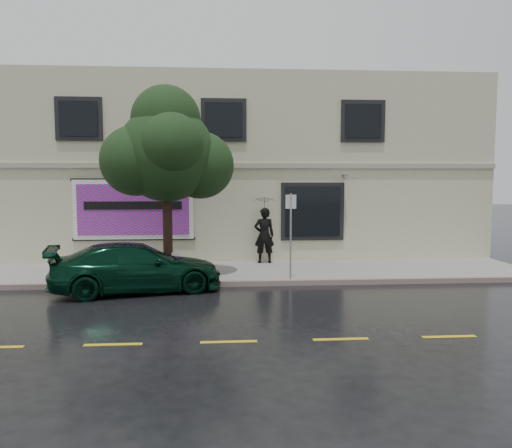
{
  "coord_description": "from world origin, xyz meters",
  "views": [
    {
      "loc": [
        -0.15,
        -12.9,
        3.17
      ],
      "look_at": [
        0.94,
        2.2,
        1.76
      ],
      "focal_mm": 35.0,
      "sensor_mm": 36.0,
      "label": 1
    }
  ],
  "objects": [
    {
      "name": "sidewalk",
      "position": [
        0.0,
        3.25,
        0.07
      ],
      "size": [
        20.0,
        3.5,
        0.15
      ],
      "primitive_type": "cube",
      "color": "gray",
      "rests_on": "ground"
    },
    {
      "name": "umbrella",
      "position": [
        1.41,
        4.6,
        2.46
      ],
      "size": [
        1.2,
        1.2,
        0.69
      ],
      "primitive_type": "imported",
      "rotation": [
        0.0,
        0.0,
        -0.36
      ],
      "color": "black",
      "rests_on": "pedestrian"
    },
    {
      "name": "curb",
      "position": [
        0.0,
        1.5,
        0.07
      ],
      "size": [
        20.0,
        0.18,
        0.16
      ],
      "primitive_type": "cube",
      "color": "gray",
      "rests_on": "ground"
    },
    {
      "name": "building",
      "position": [
        0.0,
        9.0,
        3.5
      ],
      "size": [
        20.0,
        8.12,
        7.0
      ],
      "color": "#BFBD9A",
      "rests_on": "ground"
    },
    {
      "name": "pedestrian",
      "position": [
        1.41,
        4.6,
        1.13
      ],
      "size": [
        0.74,
        0.51,
        1.97
      ],
      "primitive_type": "imported",
      "rotation": [
        0.0,
        0.0,
        3.19
      ],
      "color": "black",
      "rests_on": "sidewalk"
    },
    {
      "name": "ground",
      "position": [
        0.0,
        0.0,
        0.0
      ],
      "size": [
        90.0,
        90.0,
        0.0
      ],
      "primitive_type": "plane",
      "color": "black",
      "rests_on": "ground"
    },
    {
      "name": "billboard",
      "position": [
        -3.2,
        4.92,
        2.05
      ],
      "size": [
        4.3,
        0.16,
        2.2
      ],
      "color": "white",
      "rests_on": "ground"
    },
    {
      "name": "sign_pole",
      "position": [
        1.94,
        1.7,
        1.69
      ],
      "size": [
        0.32,
        0.06,
        2.56
      ],
      "rotation": [
        0.0,
        0.0,
        -0.12
      ],
      "color": "#9A9DA2",
      "rests_on": "sidewalk"
    },
    {
      "name": "road_marking",
      "position": [
        0.0,
        -3.5,
        0.01
      ],
      "size": [
        19.0,
        0.12,
        0.01
      ],
      "primitive_type": "cube",
      "color": "gold",
      "rests_on": "ground"
    },
    {
      "name": "car",
      "position": [
        -2.49,
        1.02,
        0.68
      ],
      "size": [
        5.02,
        3.06,
        1.36
      ],
      "primitive_type": "imported",
      "rotation": [
        0.0,
        0.0,
        1.8
      ],
      "color": "black",
      "rests_on": "ground"
    },
    {
      "name": "fire_hydrant",
      "position": [
        -1.5,
        1.96,
        0.56
      ],
      "size": [
        0.34,
        0.32,
        0.83
      ],
      "rotation": [
        0.0,
        0.0,
        0.17
      ],
      "color": "silver",
      "rests_on": "sidewalk"
    },
    {
      "name": "street_tree",
      "position": [
        -1.73,
        2.2,
        3.86
      ],
      "size": [
        2.86,
        2.86,
        5.16
      ],
      "color": "#321F16",
      "rests_on": "sidewalk"
    }
  ]
}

